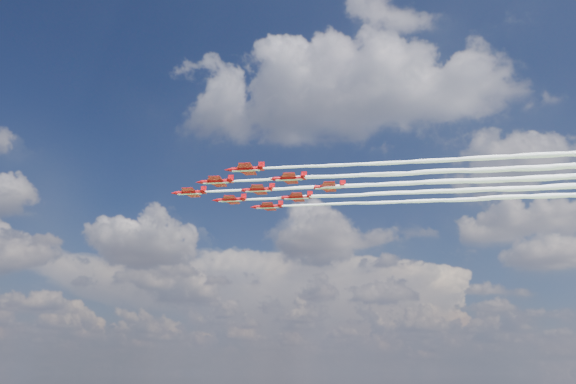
# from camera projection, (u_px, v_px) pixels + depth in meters

# --- Properties ---
(jet_lead) EXTENTS (109.72, 19.73, 2.33)m
(jet_lead) POSITION_uv_depth(u_px,v_px,m) (395.00, 184.00, 138.08)
(jet_lead) COLOR red
(jet_row2_port) EXTENTS (109.72, 19.73, 2.33)m
(jet_row2_port) POSITION_uv_depth(u_px,v_px,m) (436.00, 172.00, 129.79)
(jet_row2_port) COLOR red
(jet_row2_starb) EXTENTS (109.72, 19.73, 2.33)m
(jet_row2_starb) POSITION_uv_depth(u_px,v_px,m) (429.00, 192.00, 144.16)
(jet_row2_starb) COLOR red
(jet_row3_port) EXTENTS (109.72, 19.73, 2.33)m
(jet_row3_port) POSITION_uv_depth(u_px,v_px,m) (482.00, 158.00, 121.49)
(jet_row3_port) COLOR red
(jet_row3_centre) EXTENTS (109.72, 19.73, 2.33)m
(jet_row3_centre) POSITION_uv_depth(u_px,v_px,m) (470.00, 181.00, 135.86)
(jet_row3_centre) COLOR red
(jet_row3_starb) EXTENTS (109.72, 19.73, 2.33)m
(jet_row3_starb) POSITION_uv_depth(u_px,v_px,m) (460.00, 199.00, 150.23)
(jet_row3_starb) COLOR red
(jet_row4_port) EXTENTS (109.72, 19.73, 2.33)m
(jet_row4_port) POSITION_uv_depth(u_px,v_px,m) (516.00, 168.00, 127.56)
(jet_row4_port) COLOR red
(jet_row4_starb) EXTENTS (109.72, 19.73, 2.33)m
(jet_row4_starb) POSITION_uv_depth(u_px,v_px,m) (501.00, 189.00, 141.93)
(jet_row4_starb) COLOR red
(jet_tail) EXTENTS (109.72, 19.73, 2.33)m
(jet_tail) POSITION_uv_depth(u_px,v_px,m) (547.00, 178.00, 133.63)
(jet_tail) COLOR red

